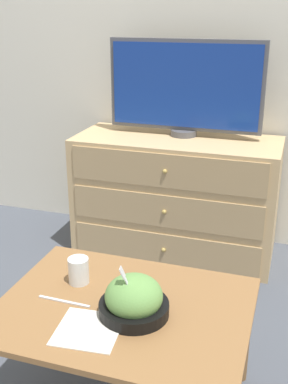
% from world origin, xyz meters
% --- Properties ---
extents(ground_plane, '(12.00, 12.00, 0.00)m').
position_xyz_m(ground_plane, '(0.00, 0.00, 0.00)').
color(ground_plane, '#474C56').
extents(wall_back, '(12.00, 0.05, 2.60)m').
position_xyz_m(wall_back, '(0.00, 0.03, 1.30)').
color(wall_back, silver).
rests_on(wall_back, ground_plane).
extents(dresser, '(1.11, 0.48, 0.67)m').
position_xyz_m(dresser, '(0.08, -0.26, 0.33)').
color(dresser, tan).
rests_on(dresser, ground_plane).
extents(tv, '(0.83, 0.14, 0.51)m').
position_xyz_m(tv, '(0.10, -0.19, 0.93)').
color(tv, '#515156').
rests_on(tv, dresser).
extents(coffee_table, '(0.81, 0.62, 0.42)m').
position_xyz_m(coffee_table, '(0.21, -1.48, 0.36)').
color(coffee_table, olive).
rests_on(coffee_table, ground_plane).
extents(takeout_bowl, '(0.22, 0.22, 0.18)m').
position_xyz_m(takeout_bowl, '(0.26, -1.51, 0.48)').
color(takeout_bowl, black).
rests_on(takeout_bowl, coffee_table).
extents(drink_cup, '(0.07, 0.07, 0.09)m').
position_xyz_m(drink_cup, '(0.01, -1.39, 0.46)').
color(drink_cup, white).
rests_on(drink_cup, coffee_table).
extents(napkin, '(0.21, 0.21, 0.00)m').
position_xyz_m(napkin, '(0.16, -1.63, 0.43)').
color(napkin, silver).
rests_on(napkin, coffee_table).
extents(knife, '(0.18, 0.01, 0.01)m').
position_xyz_m(knife, '(0.02, -1.52, 0.43)').
color(knife, silver).
rests_on(knife, coffee_table).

